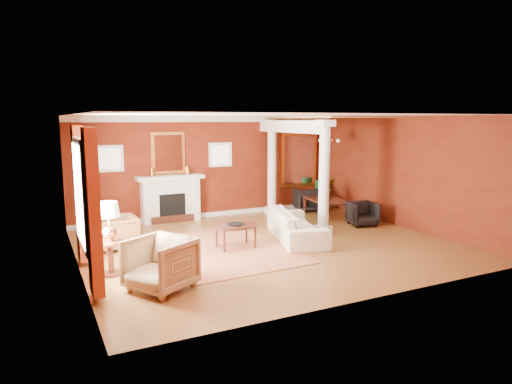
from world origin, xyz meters
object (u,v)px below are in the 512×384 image
armchair_leopard (117,231)px  armchair_stripe (160,262)px  sofa (297,220)px  side_table (109,227)px  coffee_table (236,227)px  dining_table (326,203)px

armchair_leopard → armchair_stripe: armchair_stripe is taller
sofa → side_table: bearing=114.5°
sofa → coffee_table: sofa is taller
armchair_stripe → armchair_leopard: bearing=153.6°
side_table → coffee_table: bearing=12.1°
sofa → armchair_leopard: sofa is taller
dining_table → side_table: bearing=120.8°
armchair_leopard → dining_table: (5.97, 0.68, 0.03)m
sofa → armchair_stripe: bearing=131.8°
armchair_stripe → side_table: bearing=177.7°
armchair_leopard → side_table: 1.78m
sofa → armchair_stripe: 4.10m
sofa → side_table: 4.39m
armchair_stripe → dining_table: bearing=90.3°
armchair_stripe → sofa: bearing=84.6°
dining_table → sofa: bearing=140.7°
sofa → side_table: side_table is taller
armchair_leopard → armchair_stripe: 2.82m
armchair_stripe → coffee_table: size_ratio=0.93×
armchair_leopard → side_table: bearing=-15.9°
armchair_stripe → side_table: (-0.62, 1.14, 0.41)m
side_table → dining_table: bearing=20.2°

